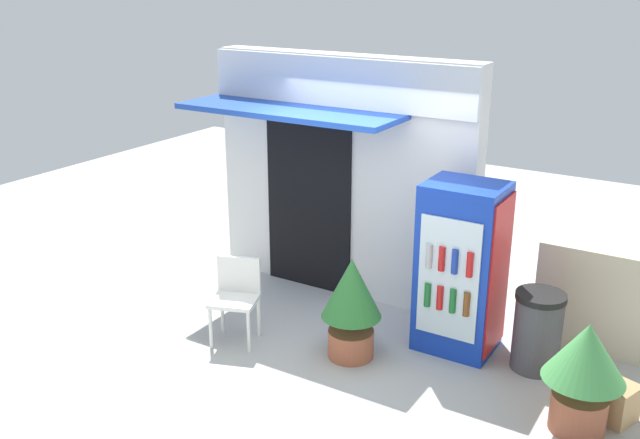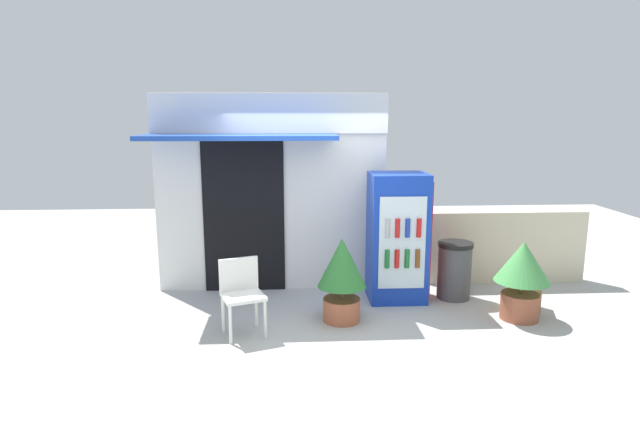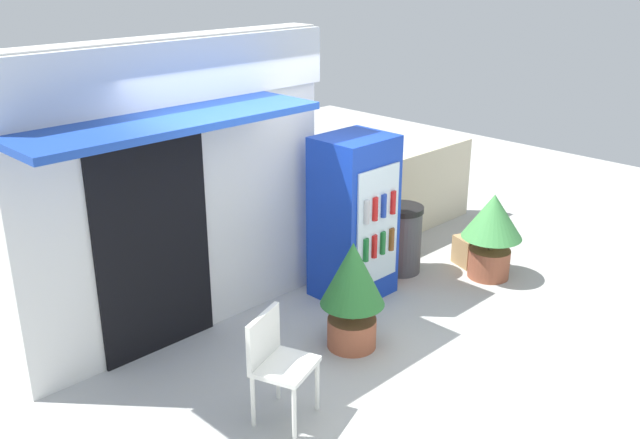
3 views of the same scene
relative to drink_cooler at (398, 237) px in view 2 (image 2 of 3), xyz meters
name	(u,v)px [view 2 (image 2 of 3)]	position (x,y,z in m)	size (l,w,h in m)	color
ground	(323,325)	(-1.06, -0.86, -0.86)	(16.00, 16.00, 0.00)	#B2B2AD
storefront_building	(269,188)	(-1.72, 0.60, 0.60)	(3.24, 1.10, 2.76)	silver
drink_cooler	(398,237)	(0.00, 0.00, 0.00)	(0.77, 0.69, 1.72)	#1438B2
plastic_chair	(241,290)	(-2.00, -1.02, -0.34)	(0.56, 0.54, 0.87)	white
potted_plant_near_shop	(342,273)	(-0.82, -0.73, -0.25)	(0.59, 0.59, 1.03)	#AD5B3D
potted_plant_curbside	(522,273)	(1.37, -0.80, -0.27)	(0.67, 0.67, 0.98)	#995138
trash_bin	(454,270)	(0.79, 0.00, -0.47)	(0.47, 0.47, 0.78)	#47474C
stone_boundary_wall	(506,247)	(1.76, 0.65, -0.32)	(2.34, 0.21, 1.07)	beige
cardboard_box	(523,296)	(1.56, -0.47, -0.69)	(0.41, 0.31, 0.34)	tan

